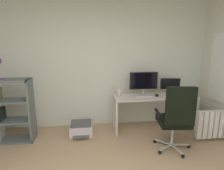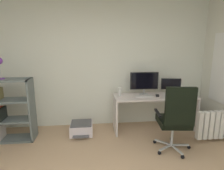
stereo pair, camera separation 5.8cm
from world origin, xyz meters
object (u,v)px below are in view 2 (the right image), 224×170
office_chair (176,117)px  bookshelf (4,111)px  radiator (224,124)px  desk (154,104)px  computer_mouse (157,95)px  printer (82,128)px  monitor_secondary (171,85)px  desktop_speaker (120,92)px  monitor_main (144,82)px  keyboard (144,96)px

office_chair → bookshelf: 3.00m
office_chair → radiator: 1.14m
desk → computer_mouse: 0.21m
computer_mouse → bookshelf: (-2.89, -0.09, -0.19)m
printer → monitor_secondary: bearing=4.9°
radiator → desktop_speaker: bearing=160.3°
office_chair → desktop_speaker: bearing=129.2°
radiator → monitor_main: bearing=151.9°
monitor_main → monitor_secondary: (0.57, 0.00, -0.08)m
keyboard → computer_mouse: 0.27m
computer_mouse → printer: bearing=-166.9°
bookshelf → monitor_main: bearing=5.5°
monitor_secondary → computer_mouse: 0.42m
monitor_secondary → office_chair: size_ratio=0.36×
computer_mouse → bookshelf: size_ratio=0.09×
office_chair → radiator: bearing=14.9°
monitor_secondary → printer: 2.03m
bookshelf → desk: bearing=3.1°
radiator → office_chair: bearing=-165.1°
bookshelf → printer: bearing=4.1°
bookshelf → radiator: 4.01m
monitor_main → computer_mouse: 0.38m
radiator → keyboard: bearing=158.2°
monitor_main → keyboard: size_ratio=1.69×
desk → desktop_speaker: bearing=175.5°
monitor_secondary → office_chair: (-0.32, -0.98, -0.31)m
computer_mouse → printer: (-1.52, 0.01, -0.63)m
monitor_main → office_chair: 1.09m
radiator → computer_mouse: bearing=153.8°
office_chair → monitor_secondary: bearing=72.0°
keyboard → monitor_main: bearing=77.7°
desk → desktop_speaker: (-0.71, 0.06, 0.27)m
computer_mouse → bookshelf: bookshelf is taller
computer_mouse → keyboard: bearing=-168.0°
desk → bookshelf: bearing=-176.9°
desktop_speaker → printer: size_ratio=0.35×
monitor_secondary → radiator: bearing=-43.5°
keyboard → desktop_speaker: desktop_speaker is taller
desktop_speaker → bookshelf: size_ratio=0.15×
computer_mouse → radiator: (1.08, -0.53, -0.43)m
computer_mouse → bookshelf: 2.90m
monitor_main → keyboard: bearing=-102.1°
office_chair → monitor_main: bearing=104.5°
desk → monitor_secondary: bearing=15.7°
office_chair → radiator: size_ratio=1.13×
computer_mouse → printer: size_ratio=0.20×
desk → keyboard: bearing=-166.4°
monitor_secondary → keyboard: monitor_secondary is taller
desk → office_chair: bearing=-86.7°
monitor_main → office_chair: bearing=-75.5°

